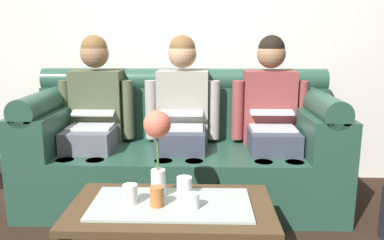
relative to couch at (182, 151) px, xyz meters
name	(u,v)px	position (x,y,z in m)	size (l,w,h in m)	color
back_wall_patterned	(185,7)	(0.00, 0.53, 1.08)	(6.00, 0.12, 2.90)	silver
couch	(182,151)	(0.00, 0.00, 0.00)	(2.22, 0.88, 0.96)	#234738
person_left	(94,113)	(-0.65, 0.00, 0.29)	(0.56, 0.67, 1.22)	#595B66
person_middle	(182,113)	(0.00, 0.00, 0.29)	(0.56, 0.67, 1.22)	#383D4C
person_right	(271,114)	(0.65, 0.00, 0.29)	(0.56, 0.67, 1.22)	#383D4C
coffee_table	(171,213)	(0.00, -0.99, -0.03)	(1.02, 0.57, 0.40)	#47331E
flower_vase	(157,138)	(-0.07, -0.91, 0.34)	(0.14, 0.14, 0.45)	silver
cup_near_left	(184,186)	(0.06, -0.88, 0.08)	(0.08, 0.08, 0.09)	silver
cup_near_right	(193,201)	(0.11, -1.05, 0.07)	(0.06, 0.06, 0.08)	silver
cup_far_center	(130,194)	(-0.20, -1.01, 0.08)	(0.07, 0.07, 0.10)	silver
cup_far_left	(157,196)	(-0.07, -1.03, 0.08)	(0.07, 0.07, 0.10)	#B26633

